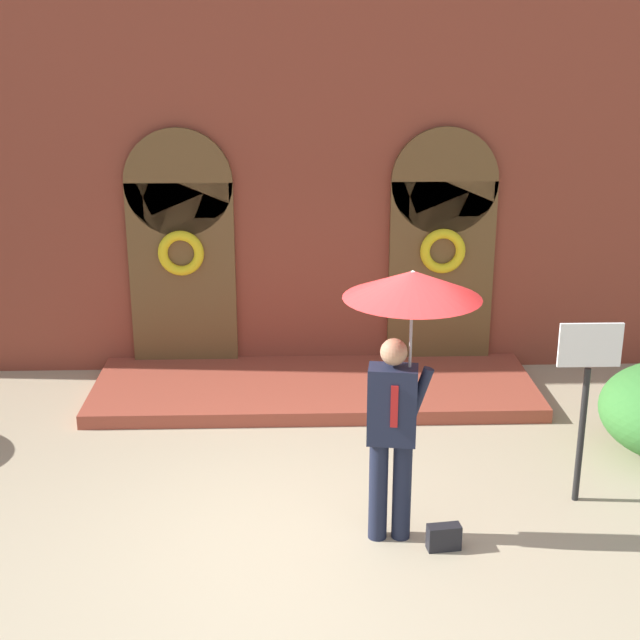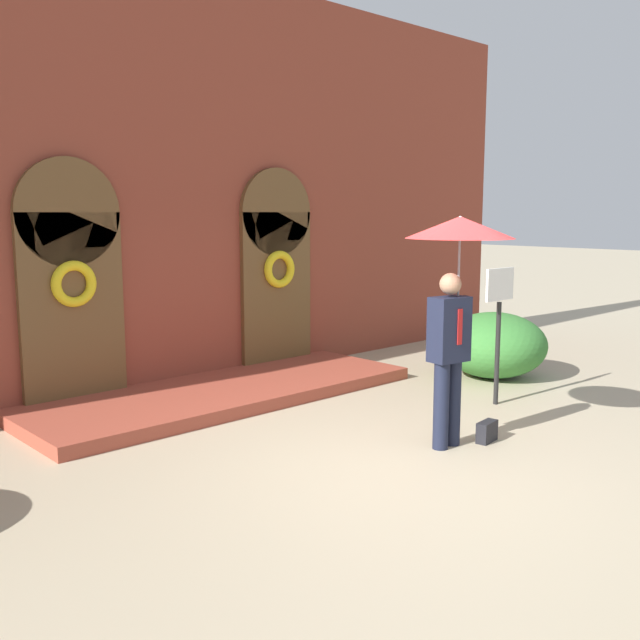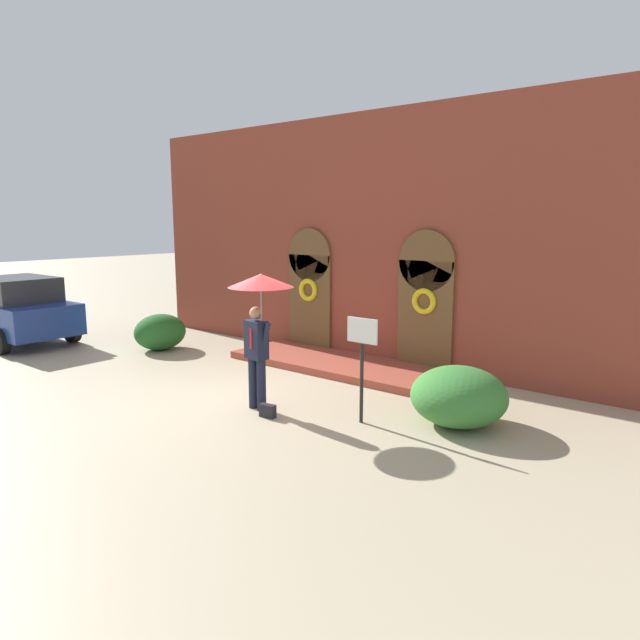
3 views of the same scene
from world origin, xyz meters
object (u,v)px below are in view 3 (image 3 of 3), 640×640
person_with_umbrella (260,301)px  parked_car (15,309)px  handbag (268,411)px  sign_post (362,353)px  shrub_left (160,332)px  shrub_right (459,396)px

person_with_umbrella → parked_car: 9.16m
handbag → sign_post: (1.35, 0.78, 1.05)m
shrub_left → shrub_right: 8.27m
handbag → shrub_right: size_ratio=0.18×
shrub_left → parked_car: 4.25m
shrub_right → parked_car: size_ratio=0.37×
person_with_umbrella → handbag: person_with_umbrella is taller
handbag → parked_car: bearing=172.2°
shrub_left → parked_car: parked_car is taller
shrub_left → parked_car: (-3.80, -1.87, 0.43)m
shrub_right → person_with_umbrella: bearing=-153.8°
shrub_right → parked_car: 12.17m
shrub_left → parked_car: bearing=-153.8°
person_with_umbrella → shrub_right: size_ratio=1.54×
sign_post → parked_car: parked_car is taller
handbag → parked_car: (-9.44, 0.06, 0.77)m
person_with_umbrella → handbag: 1.84m
sign_post → shrub_right: size_ratio=1.12×
sign_post → parked_car: 10.82m
handbag → shrub_left: 5.97m
handbag → shrub_left: shrub_left is taller
shrub_left → handbag: bearing=-18.9°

